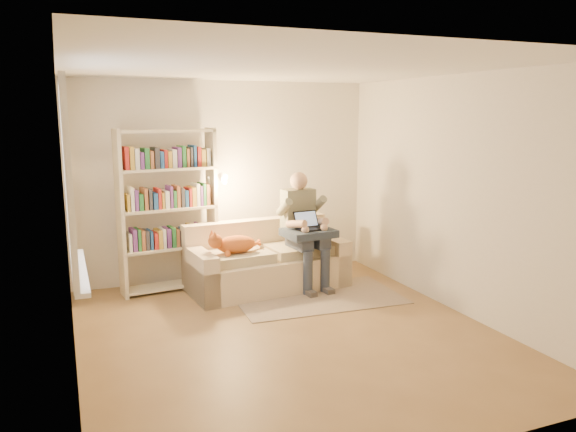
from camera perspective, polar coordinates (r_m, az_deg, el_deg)
name	(u,v)px	position (r m, az deg, el deg)	size (l,w,h in m)	color
floor	(289,334)	(5.76, 0.06, -11.88)	(4.50, 4.50, 0.00)	olive
ceiling	(289,67)	(5.34, 0.07, 14.87)	(4.00, 4.50, 0.02)	white
wall_left	(66,221)	(5.01, -21.62, -0.48)	(0.02, 4.50, 2.60)	silver
wall_right	(458,195)	(6.42, 16.85, 2.04)	(0.02, 4.50, 2.60)	silver
wall_back	(225,181)	(7.51, -6.43, 3.58)	(4.00, 0.02, 2.60)	silver
wall_front	(430,263)	(3.47, 14.27, -4.68)	(4.00, 0.02, 2.60)	silver
window	(72,208)	(5.20, -21.12, 0.76)	(0.12, 1.52, 1.69)	white
sofa	(266,264)	(7.12, -2.25, -4.92)	(2.03, 1.05, 0.83)	beige
person	(303,224)	(7.07, 1.55, -0.78)	(0.46, 0.68, 1.45)	gray
cat	(234,244)	(6.74, -5.52, -2.83)	(0.73, 0.30, 0.27)	orange
blanket	(309,233)	(6.97, 2.17, -1.71)	(0.59, 0.49, 0.09)	#252F41
laptop	(309,224)	(6.96, 2.13, -0.86)	(0.34, 0.32, 0.26)	black
bookshelf	(168,202)	(7.02, -12.09, 1.37)	(1.36, 0.44, 2.01)	beige
rug	(318,297)	(6.83, 3.03, -8.22)	(1.96, 1.16, 0.01)	gray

